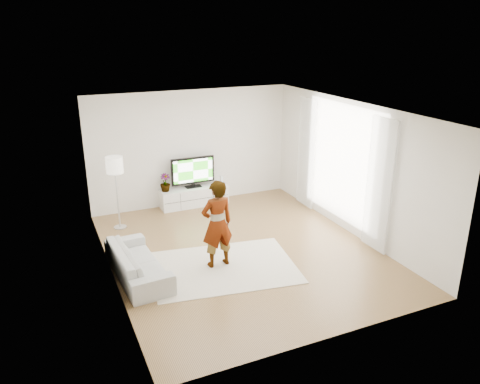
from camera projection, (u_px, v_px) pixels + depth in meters
name	position (u px, v px, depth m)	size (l,w,h in m)	color
floor	(242.00, 251.00, 9.27)	(6.00, 6.00, 0.00)	#9E7847
ceiling	(242.00, 110.00, 8.32)	(6.00, 6.00, 0.00)	white
wall_left	(107.00, 204.00, 7.84)	(0.02, 6.00, 2.80)	silver
wall_right	(351.00, 168.00, 9.75)	(0.02, 6.00, 2.80)	silver
wall_back	(192.00, 148.00, 11.37)	(5.00, 0.02, 2.80)	silver
wall_front	(335.00, 250.00, 6.21)	(5.00, 0.02, 2.80)	silver
window	(342.00, 163.00, 9.99)	(0.01, 2.60, 2.50)	white
curtain_near	(379.00, 186.00, 8.87)	(0.04, 0.70, 2.60)	white
curtain_far	(307.00, 153.00, 11.11)	(0.04, 0.70, 2.60)	white
media_console	(194.00, 196.00, 11.54)	(1.67, 0.47, 0.47)	white
television	(193.00, 171.00, 11.35)	(1.08, 0.21, 0.75)	black
game_console	(221.00, 180.00, 11.71)	(0.06, 0.15, 0.20)	white
potted_plant	(165.00, 183.00, 11.12)	(0.24, 0.24, 0.43)	#3F7238
rug	(224.00, 267.00, 8.64)	(2.60, 1.87, 0.01)	beige
player	(217.00, 224.00, 8.44)	(0.60, 0.40, 1.65)	#334772
sofa	(138.00, 262.00, 8.25)	(1.90, 0.74, 0.56)	beige
floor_lamp	(115.00, 168.00, 9.88)	(0.36, 0.36, 1.62)	silver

